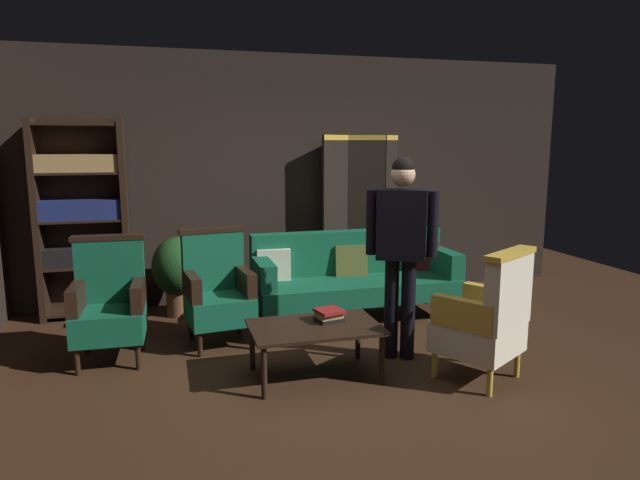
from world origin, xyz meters
name	(u,v)px	position (x,y,z in m)	size (l,w,h in m)	color
ground_plane	(347,375)	(0.00, 0.00, 0.00)	(10.00, 10.00, 0.00)	#331E11
back_wall	(282,178)	(0.00, 2.45, 1.40)	(7.20, 0.10, 2.80)	black
folding_screen	(382,211)	(1.23, 2.39, 0.99)	(1.70, 0.42, 1.90)	black
bookshelf	(83,216)	(-2.15, 2.19, 1.06)	(0.90, 0.32, 2.05)	black
velvet_couch	(354,274)	(0.55, 1.45, 0.45)	(2.12, 0.78, 0.88)	black
coffee_table	(315,331)	(-0.26, 0.03, 0.37)	(1.00, 0.64, 0.42)	black
armchair_gilt_accent	(486,319)	(0.99, -0.37, 0.49)	(0.79, 0.79, 1.04)	gold
armchair_wing_left	(218,290)	(-0.90, 1.03, 0.49)	(0.65, 0.64, 1.04)	black
armchair_wing_right	(110,303)	(-1.81, 0.86, 0.49)	(0.60, 0.60, 1.04)	black
standing_figure	(401,239)	(0.54, 0.23, 1.03)	(0.53, 0.37, 1.70)	black
potted_plant	(179,270)	(-1.22, 1.97, 0.49)	(0.55, 0.55, 0.84)	brown
book_black_cloth	(329,319)	(-0.12, 0.11, 0.43)	(0.21, 0.15, 0.03)	black
book_tan_leather	(329,315)	(-0.12, 0.11, 0.47)	(0.19, 0.15, 0.04)	#9E7A47
book_red_leather	(329,311)	(-0.12, 0.11, 0.50)	(0.19, 0.20, 0.02)	maroon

